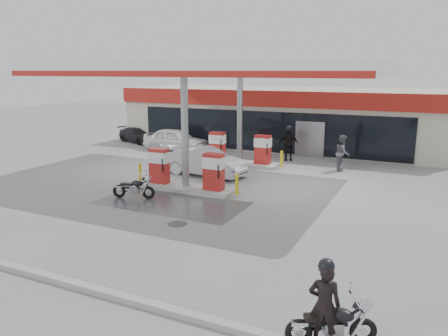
# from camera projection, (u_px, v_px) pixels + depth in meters

# --- Properties ---
(ground) EXTENTS (90.00, 90.00, 0.00)m
(ground) POSITION_uv_depth(u_px,v_px,m) (161.00, 202.00, 17.86)
(ground) COLOR gray
(ground) RESTS_ON ground
(wet_patch) EXTENTS (6.00, 3.00, 0.00)m
(wet_patch) POSITION_uv_depth(u_px,v_px,m) (172.00, 203.00, 17.65)
(wet_patch) COLOR #4C4C4F
(wet_patch) RESTS_ON ground
(drain_cover) EXTENTS (0.70, 0.70, 0.01)m
(drain_cover) POSITION_uv_depth(u_px,v_px,m) (177.00, 224.00, 15.26)
(drain_cover) COLOR #38383A
(drain_cover) RESTS_ON ground
(kerb) EXTENTS (28.00, 0.25, 0.15)m
(kerb) POSITION_uv_depth(u_px,v_px,m) (15.00, 268.00, 11.68)
(kerb) COLOR gray
(kerb) RESTS_ON ground
(store_building) EXTENTS (22.00, 8.22, 4.00)m
(store_building) POSITION_uv_depth(u_px,v_px,m) (284.00, 116.00, 31.45)
(store_building) COLOR #BEB69F
(store_building) RESTS_ON ground
(canopy) EXTENTS (16.00, 10.02, 5.51)m
(canopy) POSITION_uv_depth(u_px,v_px,m) (215.00, 70.00, 21.11)
(canopy) COLOR silver
(canopy) RESTS_ON ground
(pump_island_near) EXTENTS (5.14, 1.30, 1.78)m
(pump_island_near) POSITION_uv_depth(u_px,v_px,m) (186.00, 175.00, 19.46)
(pump_island_near) COLOR #9E9E99
(pump_island_near) RESTS_ON ground
(pump_island_far) EXTENTS (5.14, 1.30, 1.78)m
(pump_island_far) POSITION_uv_depth(u_px,v_px,m) (240.00, 152.00, 24.75)
(pump_island_far) COLOR #9E9E99
(pump_island_far) RESTS_ON ground
(main_motorcycle) EXTENTS (1.68, 0.99, 0.93)m
(main_motorcycle) POSITION_uv_depth(u_px,v_px,m) (333.00, 325.00, 8.48)
(main_motorcycle) COLOR black
(main_motorcycle) RESTS_ON ground
(biker_main) EXTENTS (0.69, 0.52, 1.70)m
(biker_main) POSITION_uv_depth(u_px,v_px,m) (324.00, 305.00, 8.38)
(biker_main) COLOR black
(biker_main) RESTS_ON ground
(parked_motorcycle) EXTENTS (1.80, 0.80, 0.95)m
(parked_motorcycle) POSITION_uv_depth(u_px,v_px,m) (134.00, 189.00, 18.26)
(parked_motorcycle) COLOR black
(parked_motorcycle) RESTS_ON ground
(sedan_white) EXTENTS (4.44, 1.80, 1.51)m
(sedan_white) POSITION_uv_depth(u_px,v_px,m) (176.00, 140.00, 29.03)
(sedan_white) COLOR white
(sedan_white) RESTS_ON ground
(attendant) EXTENTS (0.85, 1.03, 1.93)m
(attendant) POSITION_uv_depth(u_px,v_px,m) (343.00, 153.00, 23.23)
(attendant) COLOR #55555A
(attendant) RESTS_ON ground
(hatchback_silver) EXTENTS (4.49, 1.98, 1.43)m
(hatchback_silver) POSITION_uv_depth(u_px,v_px,m) (205.00, 162.00, 22.17)
(hatchback_silver) COLOR #AEAFB6
(hatchback_silver) RESTS_ON ground
(parked_car_left) EXTENTS (4.11, 2.88, 1.11)m
(parked_car_left) POSITION_uv_depth(u_px,v_px,m) (138.00, 135.00, 32.51)
(parked_car_left) COLOR black
(parked_car_left) RESTS_ON ground
(biker_walking) EXTENTS (1.25, 0.86, 1.96)m
(biker_walking) POSITION_uv_depth(u_px,v_px,m) (288.00, 144.00, 25.85)
(biker_walking) COLOR black
(biker_walking) RESTS_ON ground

